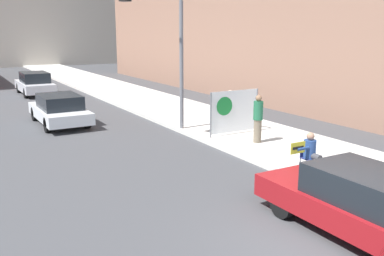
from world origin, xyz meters
TOP-DOWN VIEW (x-y plane):
  - ground_plane at (0.00, 0.00)m, footprint 160.00×160.00m
  - sidewalk_curb at (4.20, 15.00)m, footprint 4.21×90.00m
  - seated_protester at (2.61, 3.12)m, footprint 0.99×0.77m
  - jogger_on_sidewalk at (3.48, 6.57)m, footprint 0.34×0.34m
  - pedestrian_behind at (3.67, 8.57)m, footprint 0.34×0.34m
  - protest_banner at (3.48, 8.02)m, footprint 2.22×0.06m
  - traffic_light_pole at (1.22, 9.50)m, footprint 3.05×2.82m
  - parked_car_curbside at (1.00, 0.08)m, footprint 1.79×4.62m
  - car_on_road_nearest at (-1.72, 14.00)m, footprint 1.86×4.48m
  - car_on_road_midblock at (-0.92, 24.18)m, footprint 1.83×4.53m

SIDE VIEW (x-z plane):
  - ground_plane at x=0.00m, z-range 0.00..0.00m
  - sidewalk_curb at x=4.20m, z-range 0.00..0.17m
  - car_on_road_nearest at x=-1.72m, z-range 0.01..1.36m
  - parked_car_curbside at x=1.00m, z-range 0.00..1.40m
  - car_on_road_midblock at x=-0.92m, z-range 0.00..1.47m
  - seated_protester at x=2.61m, z-range 0.20..1.37m
  - pedestrian_behind at x=3.67m, z-range 0.18..1.83m
  - jogger_on_sidewalk at x=3.48m, z-range 0.19..1.90m
  - protest_banner at x=3.48m, z-range 0.22..1.93m
  - traffic_light_pole at x=1.22m, z-range 1.22..7.22m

